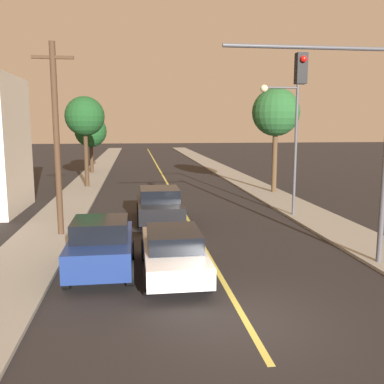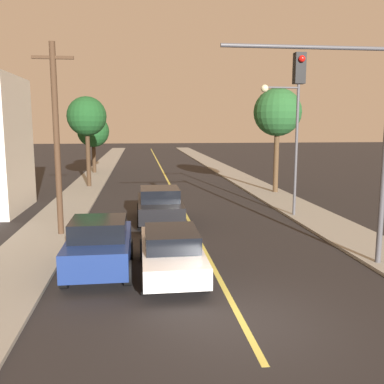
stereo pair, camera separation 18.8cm
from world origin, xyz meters
name	(u,v)px [view 1 (the left image)]	position (x,y,z in m)	size (l,w,h in m)	color
ground_plane	(245,320)	(0.00, 0.00, 0.00)	(200.00, 200.00, 0.00)	black
road_surface	(159,168)	(0.00, 36.00, 0.01)	(9.93, 80.00, 0.01)	black
sidewalk_left	(99,169)	(-6.22, 36.00, 0.06)	(2.50, 80.00, 0.12)	gray
sidewalk_right	(216,167)	(6.22, 36.00, 0.06)	(2.50, 80.00, 0.12)	gray
car_near_lane_front	(173,250)	(-1.39, 3.32, 0.77)	(1.89, 4.82, 1.45)	white
car_near_lane_second	(159,205)	(-1.39, 10.50, 0.85)	(2.12, 4.61, 1.67)	black
car_outer_lane_front	(101,245)	(-3.58, 3.78, 0.88)	(1.99, 3.97, 1.73)	navy
traffic_signal_mast	(353,116)	(4.19, 3.33, 4.82)	(5.38, 0.42, 6.95)	#47474C
streetlamp_right	(287,131)	(4.83, 10.89, 4.26)	(1.92, 0.36, 6.34)	#47474C
utility_pole_left	(56,137)	(-5.57, 8.46, 4.09)	(1.60, 0.24, 7.62)	#422D1E
tree_left_near	(85,117)	(-5.98, 22.51, 5.12)	(2.82, 2.82, 6.46)	#3D2B1C
tree_left_far	(91,131)	(-6.52, 31.79, 3.96)	(2.96, 2.96, 5.35)	#3D2B1C
tree_right_near	(276,113)	(6.72, 18.18, 5.34)	(3.12, 3.12, 6.83)	#4C3823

